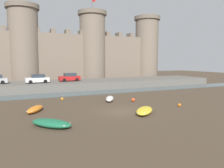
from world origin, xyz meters
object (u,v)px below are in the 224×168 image
object	(u,v)px
rowboat_near_channel_right	(51,123)
mooring_buoy_near_channel	(179,105)
rowboat_foreground_right	(110,99)
mooring_buoy_off_centre	(62,99)
mooring_buoy_near_shore	(133,100)
car_quay_west	(70,77)
rowboat_midflat_right	(35,109)
rowboat_midflat_left	(144,110)
car_quay_centre_east	(37,79)

from	to	relation	value
rowboat_near_channel_right	mooring_buoy_near_channel	bearing A→B (deg)	8.01
rowboat_foreground_right	mooring_buoy_near_channel	world-z (taller)	rowboat_foreground_right
mooring_buoy_off_centre	mooring_buoy_near_shore	xyz separation A→B (m)	(8.59, -5.04, 0.06)
mooring_buoy_near_shore	car_quay_west	xyz separation A→B (m)	(-4.64, 17.33, 2.04)
rowboat_midflat_right	mooring_buoy_off_centre	size ratio (longest dim) A/B	8.97
rowboat_midflat_left	mooring_buoy_near_shore	bearing A→B (deg)	70.60
rowboat_midflat_left	mooring_buoy_off_centre	xyz separation A→B (m)	(-6.36, 11.38, -0.13)
rowboat_foreground_right	car_quay_west	distance (m)	15.87
rowboat_midflat_right	mooring_buoy_near_channel	world-z (taller)	rowboat_midflat_right
mooring_buoy_off_centre	mooring_buoy_near_shore	distance (m)	9.96
car_quay_west	rowboat_midflat_left	bearing A→B (deg)	-84.19
rowboat_midflat_right	car_quay_west	bearing A→B (deg)	66.22
mooring_buoy_near_channel	mooring_buoy_near_shore	world-z (taller)	mooring_buoy_near_shore
mooring_buoy_near_channel	car_quay_west	bearing A→B (deg)	110.10
car_quay_centre_east	mooring_buoy_off_centre	bearing A→B (deg)	-78.39
mooring_buoy_off_centre	mooring_buoy_near_shore	bearing A→B (deg)	-30.37
rowboat_near_channel_right	rowboat_midflat_right	size ratio (longest dim) A/B	1.12
rowboat_midflat_left	car_quay_centre_east	xyz separation A→B (m)	(-8.61, 22.32, 1.97)
mooring_buoy_off_centre	car_quay_west	distance (m)	13.08
mooring_buoy_near_shore	car_quay_west	distance (m)	18.06
rowboat_midflat_right	rowboat_near_channel_right	bearing A→B (deg)	-83.16
rowboat_midflat_left	rowboat_midflat_right	bearing A→B (deg)	152.49
mooring_buoy_near_channel	mooring_buoy_near_shore	xyz separation A→B (m)	(-3.56, 5.07, 0.06)
rowboat_near_channel_right	mooring_buoy_off_centre	xyz separation A→B (m)	(3.32, 12.28, -0.16)
mooring_buoy_near_shore	car_quay_centre_east	distance (m)	19.42
rowboat_midflat_right	car_quay_centre_east	xyz separation A→B (m)	(1.84, 16.89, 1.97)
rowboat_foreground_right	mooring_buoy_near_shore	xyz separation A→B (m)	(2.74, -1.69, -0.09)
rowboat_midflat_left	car_quay_centre_east	world-z (taller)	car_quay_centre_east
mooring_buoy_off_centre	car_quay_centre_east	xyz separation A→B (m)	(-2.25, 10.95, 2.10)
rowboat_foreground_right	mooring_buoy_off_centre	xyz separation A→B (m)	(-5.85, 3.34, -0.16)
car_quay_west	mooring_buoy_near_channel	bearing A→B (deg)	-69.90
rowboat_foreground_right	rowboat_midflat_left	size ratio (longest dim) A/B	0.88
rowboat_foreground_right	mooring_buoy_near_shore	world-z (taller)	rowboat_foreground_right
rowboat_midflat_right	car_quay_centre_east	bearing A→B (deg)	83.79
rowboat_midflat_left	car_quay_west	size ratio (longest dim) A/B	0.91
rowboat_near_channel_right	mooring_buoy_near_channel	world-z (taller)	rowboat_near_channel_right
rowboat_foreground_right	rowboat_midflat_left	xyz separation A→B (m)	(0.51, -8.03, -0.03)
rowboat_midflat_right	rowboat_foreground_right	xyz separation A→B (m)	(9.94, 2.59, 0.02)
rowboat_midflat_right	car_quay_centre_east	world-z (taller)	car_quay_centre_east
mooring_buoy_near_shore	car_quay_west	size ratio (longest dim) A/B	0.12
rowboat_midflat_right	mooring_buoy_near_shore	size ratio (longest dim) A/B	6.79
mooring_buoy_near_shore	car_quay_centre_east	xyz separation A→B (m)	(-10.84, 15.98, 2.04)
rowboat_midflat_left	mooring_buoy_near_shore	world-z (taller)	rowboat_midflat_left
rowboat_midflat_left	mooring_buoy_near_channel	xyz separation A→B (m)	(5.79, 1.27, -0.13)
rowboat_foreground_right	car_quay_west	size ratio (longest dim) A/B	0.81
mooring_buoy_off_centre	car_quay_west	bearing A→B (deg)	72.19
mooring_buoy_near_channel	car_quay_centre_east	distance (m)	25.59
rowboat_foreground_right	car_quay_centre_east	distance (m)	16.54
rowboat_near_channel_right	rowboat_midflat_right	bearing A→B (deg)	96.84
rowboat_foreground_right	rowboat_near_channel_right	bearing A→B (deg)	-135.75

